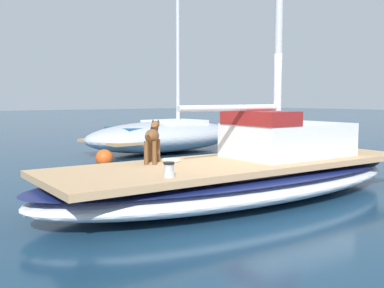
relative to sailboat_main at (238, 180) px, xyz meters
name	(u,v)px	position (x,y,z in m)	size (l,w,h in m)	color
ground_plane	(238,199)	(0.00, 0.00, -0.34)	(120.00, 120.00, 0.00)	navy
sailboat_main	(238,180)	(0.00, 0.00, 0.00)	(2.97, 7.38, 0.66)	white
cabin_house	(285,137)	(0.08, 1.11, 0.67)	(1.54, 2.31, 0.84)	silver
dog_brown	(153,137)	(-0.71, -1.26, 0.75)	(0.74, 0.70, 0.70)	brown
deck_winch	(169,170)	(0.60, -1.86, 0.42)	(0.16, 0.16, 0.21)	#B7B7BC
coiled_rope	(171,160)	(-0.63, -0.96, 0.35)	(0.32, 0.32, 0.04)	beige
moored_boat_port_side	(164,135)	(-6.52, 3.01, 0.20)	(3.06, 5.79, 7.70)	#B2B7C1
mooring_buoy	(104,158)	(-4.77, -0.06, -0.12)	(0.44, 0.44, 0.44)	#E55119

